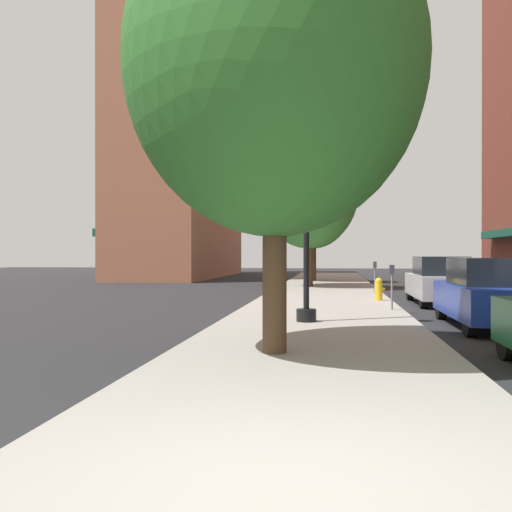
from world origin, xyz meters
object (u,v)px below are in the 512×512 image
(parking_meter_far, at_px, (392,281))
(car_blue, at_px, (489,294))
(tree_mid, at_px, (309,193))
(tree_near, at_px, (275,65))
(fire_hydrant, at_px, (379,289))
(parking_meter_near, at_px, (375,273))
(lamppost, at_px, (306,194))
(tree_far, at_px, (313,203))
(car_silver, at_px, (440,281))

(parking_meter_far, height_order, car_blue, car_blue)
(tree_mid, bearing_deg, tree_near, -89.24)
(parking_meter_far, height_order, tree_near, tree_near)
(fire_hydrant, height_order, parking_meter_near, parking_meter_near)
(lamppost, relative_size, tree_near, 0.77)
(parking_meter_near, xyz_separation_m, tree_far, (-2.93, 10.43, 3.85))
(tree_far, bearing_deg, tree_mid, -89.74)
(parking_meter_near, height_order, car_blue, car_blue)
(tree_mid, distance_m, car_blue, 15.36)
(fire_hydrant, height_order, tree_mid, tree_mid)
(fire_hydrant, bearing_deg, tree_far, 101.47)
(fire_hydrant, bearing_deg, tree_near, -103.34)
(parking_meter_far, relative_size, tree_mid, 0.17)
(lamppost, relative_size, parking_meter_far, 4.50)
(tree_mid, height_order, car_blue, tree_mid)
(parking_meter_far, relative_size, tree_near, 0.17)
(car_blue, bearing_deg, lamppost, -176.99)
(parking_meter_far, xyz_separation_m, car_blue, (1.95, -2.80, -0.14))
(fire_hydrant, xyz_separation_m, tree_near, (-2.53, -10.69, 4.36))
(lamppost, bearing_deg, car_silver, 56.41)
(parking_meter_far, xyz_separation_m, tree_near, (-2.65, -7.41, 3.93))
(parking_meter_near, distance_m, tree_near, 14.88)
(tree_near, bearing_deg, lamppost, 85.76)
(lamppost, bearing_deg, parking_meter_near, 76.65)
(lamppost, bearing_deg, tree_far, 91.67)
(tree_mid, distance_m, tree_far, 5.92)
(tree_near, bearing_deg, parking_meter_far, 70.32)
(fire_hydrant, height_order, tree_near, tree_near)
(fire_hydrant, xyz_separation_m, car_silver, (2.07, 0.03, 0.29))
(lamppost, distance_m, parking_meter_near, 10.36)
(parking_meter_near, height_order, tree_far, tree_far)
(parking_meter_near, bearing_deg, tree_far, 105.67)
(tree_near, xyz_separation_m, tree_mid, (-0.25, 18.62, -0.07))
(lamppost, height_order, tree_near, tree_near)
(fire_hydrant, relative_size, tree_near, 0.10)
(fire_hydrant, xyz_separation_m, parking_meter_far, (0.12, -3.28, 0.43))
(car_silver, bearing_deg, fire_hydrant, -178.99)
(tree_near, height_order, car_silver, tree_near)
(tree_near, xyz_separation_m, car_blue, (4.60, 4.61, -4.07))
(car_blue, bearing_deg, tree_far, 102.24)
(parking_meter_near, distance_m, parking_meter_far, 6.70)
(parking_meter_near, distance_m, car_blue, 9.70)
(fire_hydrant, distance_m, car_blue, 6.43)
(car_blue, bearing_deg, tree_mid, 107.58)
(car_blue, bearing_deg, fire_hydrant, 107.25)
(fire_hydrant, xyz_separation_m, parking_meter_near, (0.12, 3.42, 0.43))
(tree_mid, xyz_separation_m, tree_far, (-0.03, 5.92, -0.01))
(tree_mid, bearing_deg, car_blue, -70.91)
(tree_mid, xyz_separation_m, car_blue, (4.85, -14.01, -4.00))
(tree_mid, height_order, tree_far, tree_mid)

